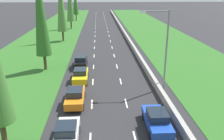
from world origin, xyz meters
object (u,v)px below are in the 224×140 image
Objects in this scene: poplar_tree_fourth at (70,0)px; poplar_tree_fifth at (75,2)px; black_sedan_left_lane at (81,61)px; poplar_tree_third at (61,3)px; white_hatchback_left_lane at (67,134)px; street_light_mast at (164,45)px; orange_sedan_left_lane at (75,96)px; blue_sedan_right_lane at (157,120)px; yellow_sedan_left_lane at (81,75)px; poplar_tree_second at (40,9)px.

poplar_tree_fourth is 1.30× the size of poplar_tree_fifth.
poplar_tree_fifth is at bearing 90.28° from poplar_tree_fourth.
poplar_tree_third is at bearing 105.41° from black_sedan_left_lane.
poplar_tree_third is 16.88m from poplar_tree_fourth.
black_sedan_left_lane is 0.31× the size of poplar_tree_third.
black_sedan_left_lane is (-0.18, 18.49, -0.02)m from white_hatchback_left_lane.
street_light_mast is (15.02, -62.26, -1.27)m from poplar_tree_fifth.
orange_sedan_left_lane is 12.01m from black_sedan_left_lane.
blue_sedan_right_lane is (7.14, -4.94, 0.00)m from orange_sedan_left_lane.
blue_sedan_right_lane is 71.86m from poplar_tree_fifth.
orange_sedan_left_lane and yellow_sedan_left_lane have the same top height.
poplar_tree_second is at bearing 152.71° from street_light_mast.
blue_sedan_right_lane is at bearing -52.18° from poplar_tree_second.
street_light_mast is (9.70, 9.81, 4.40)m from white_hatchback_left_lane.
poplar_tree_third is at bearing 90.24° from poplar_tree_second.
black_sedan_left_lane is at bearing 11.36° from poplar_tree_second.
poplar_tree_second is 1.05× the size of poplar_tree_fourth.
black_sedan_left_lane is at bearing 90.55° from white_hatchback_left_lane.
poplar_tree_third is (-0.08, 19.46, -0.27)m from poplar_tree_second.
yellow_sedan_left_lane is 0.30× the size of poplar_tree_second.
yellow_sedan_left_lane is 5.84m from black_sedan_left_lane.
poplar_tree_second is (-12.38, 15.94, 7.71)m from blue_sedan_right_lane.
yellow_sedan_left_lane is at bearing 163.30° from street_light_mast.
poplar_tree_second reaches higher than poplar_tree_third.
white_hatchback_left_lane is at bearing -90.83° from yellow_sedan_left_lane.
poplar_tree_second is at bearing 127.82° from blue_sedan_right_lane.
black_sedan_left_lane is at bearing 113.51° from blue_sedan_right_lane.
poplar_tree_fourth is at bearing 89.90° from poplar_tree_third.
yellow_sedan_left_lane is (0.13, 6.18, 0.00)m from orange_sedan_left_lane.
blue_sedan_right_lane is 9.70m from street_light_mast.
poplar_tree_second is 1.04× the size of poplar_tree_third.
poplar_tree_third reaches higher than white_hatchback_left_lane.
white_hatchback_left_lane is 7.36m from blue_sedan_right_lane.
yellow_sedan_left_lane is 25.98m from poplar_tree_third.
poplar_tree_fourth is 1.58× the size of street_light_mast.
yellow_sedan_left_lane is at bearing -86.47° from black_sedan_left_lane.
white_hatchback_left_lane reaches higher than blue_sedan_right_lane.
poplar_tree_second is (-5.01, -1.01, 7.71)m from black_sedan_left_lane.
poplar_tree_fifth is (-0.06, 35.12, -1.74)m from poplar_tree_third.
poplar_tree_second is 1.37× the size of poplar_tree_fifth.
white_hatchback_left_lane is at bearing -89.45° from black_sedan_left_lane.
white_hatchback_left_lane is at bearing -85.78° from poplar_tree_fifth.
poplar_tree_third reaches higher than street_light_mast.
street_light_mast is at bearing 19.06° from orange_sedan_left_lane.
orange_sedan_left_lane is 1.00× the size of yellow_sedan_left_lane.
poplar_tree_fourth reaches higher than black_sedan_left_lane.
orange_sedan_left_lane is 0.41× the size of poplar_tree_fifth.
poplar_tree_third is 1.01× the size of poplar_tree_fourth.
poplar_tree_fifth reaches higher than orange_sedan_left_lane.
orange_sedan_left_lane is at bearing -88.88° from black_sedan_left_lane.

